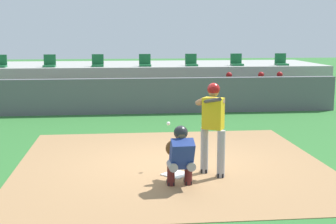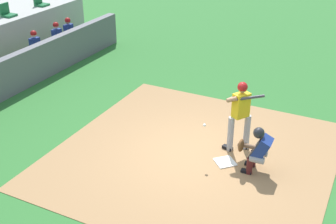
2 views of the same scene
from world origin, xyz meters
name	(u,v)px [view 2 (image 2 of 2)]	position (x,y,z in m)	size (l,w,h in m)	color
ground_plane	(194,155)	(0.00, 0.00, 0.00)	(80.00, 80.00, 0.00)	#2D6B2D
dirt_infield	(194,154)	(0.00, 0.00, 0.01)	(6.40, 6.40, 0.01)	#9E754C
home_plate	(225,162)	(0.00, -0.80, 0.02)	(0.44, 0.44, 0.02)	white
batter_at_plate	(240,112)	(0.69, -0.86, 1.04)	(0.55, 0.90, 1.80)	#99999E
catcher_crouched	(257,148)	(-0.02, -1.52, 0.61)	(0.49, 1.61, 1.13)	gray
dugout_player_0	(38,48)	(2.96, 7.34, 0.67)	(0.49, 0.70, 1.30)	#939399
dugout_player_1	(60,39)	(4.16, 7.34, 0.67)	(0.49, 0.70, 1.30)	#939399
dugout_player_2	(72,34)	(4.87, 7.34, 0.67)	(0.49, 0.70, 1.30)	#939399
stadium_seat_5	(7,13)	(3.71, 9.38, 1.53)	(0.46, 0.46, 0.48)	#196033
stadium_seat_6	(40,2)	(5.57, 9.38, 1.53)	(0.46, 0.46, 0.48)	#196033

